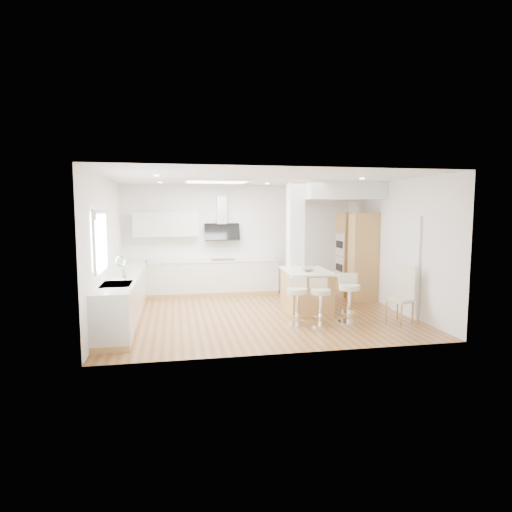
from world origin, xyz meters
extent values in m
plane|color=#9C683A|center=(0.00, 0.00, 0.00)|extent=(6.00, 6.00, 0.00)
cube|color=silver|center=(0.00, 0.00, 0.00)|extent=(6.00, 5.00, 0.02)
cube|color=white|center=(0.00, 2.50, 1.40)|extent=(6.00, 0.04, 2.80)
cube|color=white|center=(-3.00, 0.00, 1.40)|extent=(0.04, 5.00, 2.80)
cube|color=white|center=(3.00, 0.00, 1.40)|extent=(0.04, 5.00, 2.80)
cube|color=white|center=(-0.80, 0.60, 2.77)|extent=(1.40, 0.95, 0.05)
cube|color=white|center=(-0.80, 0.60, 2.76)|extent=(1.25, 0.80, 0.03)
cylinder|color=white|center=(-2.00, 1.50, 2.78)|extent=(0.10, 0.10, 0.02)
cylinder|color=white|center=(-2.00, -0.50, 2.78)|extent=(0.10, 0.10, 0.02)
cylinder|color=white|center=(0.50, 1.50, 2.78)|extent=(0.10, 0.10, 0.02)
cylinder|color=white|center=(2.00, 1.00, 2.78)|extent=(0.10, 0.10, 0.02)
cylinder|color=white|center=(2.00, -0.50, 2.78)|extent=(0.10, 0.10, 0.02)
cube|color=white|center=(-2.96, -0.90, 1.65)|extent=(0.03, 1.15, 0.95)
cube|color=white|center=(-2.95, -0.90, 2.15)|extent=(0.04, 1.28, 0.06)
cube|color=white|center=(-2.95, -0.90, 1.15)|extent=(0.04, 1.28, 0.06)
cube|color=white|center=(-2.95, -1.51, 1.65)|extent=(0.04, 0.06, 0.95)
cube|color=white|center=(-2.95, -0.29, 1.65)|extent=(0.04, 0.06, 0.95)
cube|color=#A8ABAF|center=(-2.94, -0.90, 2.08)|extent=(0.03, 1.18, 0.14)
cube|color=#4C443B|center=(2.99, -0.60, 1.00)|extent=(0.02, 0.90, 2.00)
cube|color=white|center=(2.97, -0.60, 1.00)|extent=(0.05, 1.00, 2.10)
cube|color=tan|center=(-2.70, 0.25, 0.05)|extent=(0.60, 4.50, 0.10)
cube|color=beige|center=(-2.70, 0.25, 0.48)|extent=(0.60, 4.50, 0.76)
cube|color=silver|center=(-2.70, 0.25, 0.88)|extent=(0.63, 4.50, 0.04)
cube|color=silver|center=(-2.70, -1.00, 0.89)|extent=(0.50, 0.75, 0.02)
cube|color=silver|center=(-2.70, -1.18, 0.84)|extent=(0.40, 0.34, 0.10)
cube|color=silver|center=(-2.70, -0.82, 0.84)|extent=(0.40, 0.34, 0.10)
cylinder|color=silver|center=(-2.58, -0.70, 1.08)|extent=(0.02, 0.02, 0.36)
torus|color=silver|center=(-2.65, -0.70, 1.26)|extent=(0.18, 0.02, 0.18)
imported|color=#457C3F|center=(-2.65, -0.35, 1.06)|extent=(0.17, 0.12, 0.33)
cube|color=tan|center=(-0.75, 2.20, 0.05)|extent=(3.30, 0.60, 0.10)
cube|color=beige|center=(-0.75, 2.20, 0.48)|extent=(3.30, 0.60, 0.76)
cube|color=silver|center=(-0.75, 2.20, 0.88)|extent=(3.33, 0.63, 0.04)
cube|color=black|center=(-0.50, 2.20, 0.91)|extent=(0.60, 0.40, 0.01)
cube|color=beige|center=(-1.90, 2.33, 1.80)|extent=(1.60, 0.34, 0.60)
cube|color=silver|center=(-0.50, 2.40, 2.15)|extent=(0.25, 0.18, 0.70)
cube|color=black|center=(-0.50, 2.32, 1.60)|extent=(0.90, 0.26, 0.44)
cube|color=white|center=(1.05, 0.95, 1.40)|extent=(0.35, 0.35, 2.80)
cube|color=silver|center=(2.10, 1.40, 2.60)|extent=(1.78, 2.20, 0.40)
cube|color=tan|center=(2.68, 1.50, 1.05)|extent=(0.62, 0.62, 2.10)
cube|color=tan|center=(2.68, 0.80, 1.05)|extent=(0.62, 0.40, 2.10)
cube|color=silver|center=(2.37, 1.50, 1.30)|extent=(0.02, 0.55, 0.55)
cube|color=silver|center=(2.37, 1.50, 0.72)|extent=(0.02, 0.55, 0.55)
cube|color=black|center=(2.36, 1.50, 1.30)|extent=(0.01, 0.45, 0.18)
cube|color=black|center=(2.36, 1.50, 0.72)|extent=(0.01, 0.45, 0.18)
cube|color=tan|center=(1.08, 0.16, 0.42)|extent=(0.95, 1.41, 0.83)
cube|color=silver|center=(1.08, 0.16, 0.85)|extent=(1.03, 1.49, 0.04)
imported|color=slate|center=(1.07, 0.01, 0.90)|extent=(0.27, 0.27, 0.06)
sphere|color=orange|center=(1.11, 0.01, 0.91)|extent=(0.07, 0.07, 0.07)
sphere|color=orange|center=(1.03, 0.04, 0.91)|extent=(0.07, 0.07, 0.07)
sphere|color=olive|center=(1.06, -0.03, 0.91)|extent=(0.07, 0.07, 0.07)
cylinder|color=silver|center=(0.55, -0.97, 0.01)|extent=(0.51, 0.51, 0.03)
cylinder|color=silver|center=(0.55, -0.97, 0.32)|extent=(0.08, 0.08, 0.59)
cylinder|color=silver|center=(0.55, -0.97, 0.20)|extent=(0.39, 0.39, 0.01)
cylinder|color=beige|center=(0.55, -0.97, 0.65)|extent=(0.49, 0.49, 0.09)
cube|color=beige|center=(0.60, -0.83, 0.79)|extent=(0.34, 0.16, 0.20)
cylinder|color=silver|center=(0.97, -1.08, 0.01)|extent=(0.41, 0.41, 0.03)
cylinder|color=silver|center=(0.97, -1.08, 0.31)|extent=(0.07, 0.07, 0.58)
cylinder|color=silver|center=(0.97, -1.08, 0.20)|extent=(0.32, 0.32, 0.01)
cylinder|color=beige|center=(0.97, -1.08, 0.64)|extent=(0.39, 0.39, 0.09)
cube|color=beige|center=(0.98, -0.94, 0.78)|extent=(0.34, 0.06, 0.20)
cylinder|color=silver|center=(1.57, -1.01, 0.01)|extent=(0.50, 0.50, 0.03)
cylinder|color=silver|center=(1.57, -1.01, 0.34)|extent=(0.08, 0.08, 0.63)
cylinder|color=silver|center=(1.57, -1.01, 0.21)|extent=(0.38, 0.38, 0.01)
cylinder|color=beige|center=(1.57, -1.01, 0.70)|extent=(0.47, 0.47, 0.10)
cube|color=beige|center=(1.60, -0.86, 0.84)|extent=(0.37, 0.12, 0.21)
cube|color=beige|center=(2.52, -1.20, 0.45)|extent=(0.57, 0.57, 0.06)
cube|color=beige|center=(2.69, -1.12, 0.76)|extent=(0.21, 0.38, 0.69)
cylinder|color=tan|center=(2.43, -1.43, 0.21)|extent=(0.05, 0.05, 0.42)
cylinder|color=tan|center=(2.29, -1.12, 0.21)|extent=(0.05, 0.05, 0.42)
cylinder|color=tan|center=(2.75, -1.29, 0.21)|extent=(0.05, 0.05, 0.42)
cylinder|color=tan|center=(2.60, -0.98, 0.21)|extent=(0.05, 0.05, 0.42)
camera|label=1|loc=(-1.69, -8.59, 2.18)|focal=30.00mm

